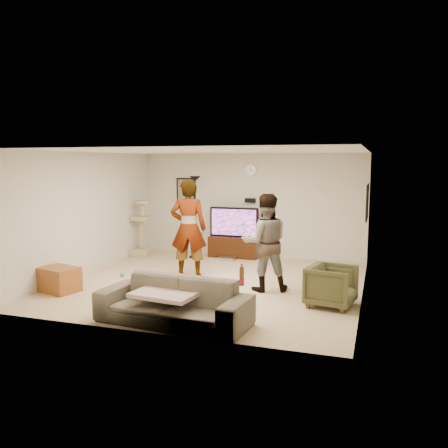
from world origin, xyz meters
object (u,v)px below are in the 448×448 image
(sofa, at_px, (173,302))
(armchair, at_px, (331,286))
(tv_stand, at_px, (234,247))
(side_table, at_px, (59,280))
(person_left, at_px, (188,228))
(person_right, at_px, (265,242))
(floor_lamp, at_px, (195,217))
(beer_bottle, at_px, (242,277))
(cat_tree, at_px, (141,228))
(tv, at_px, (234,222))

(sofa, height_order, armchair, armchair)
(tv_stand, distance_m, side_table, 4.43)
(person_left, bearing_deg, person_right, 148.30)
(floor_lamp, distance_m, beer_bottle, 5.13)
(floor_lamp, bearing_deg, cat_tree, -166.56)
(tv_stand, distance_m, beer_bottle, 5.09)
(tv_stand, relative_size, person_left, 0.61)
(tv_stand, distance_m, cat_tree, 2.32)
(tv_stand, relative_size, beer_bottle, 4.82)
(tv, xyz_separation_m, beer_bottle, (1.60, -4.80, -0.09))
(tv, bearing_deg, person_right, -62.16)
(tv_stand, height_order, beer_bottle, beer_bottle)
(cat_tree, distance_m, side_table, 3.33)
(cat_tree, height_order, beer_bottle, cat_tree)
(cat_tree, bearing_deg, sofa, -56.48)
(tv_stand, height_order, sofa, sofa)
(tv, relative_size, beer_bottle, 4.81)
(sofa, xyz_separation_m, side_table, (-2.63, 0.88, -0.10))
(tv_stand, distance_m, person_left, 2.30)
(floor_lamp, distance_m, armchair, 4.63)
(person_right, xyz_separation_m, sofa, (-0.83, -2.14, -0.55))
(tv, bearing_deg, floor_lamp, -159.92)
(cat_tree, bearing_deg, person_right, -29.49)
(person_left, xyz_separation_m, side_table, (-1.77, -1.77, -0.77))
(sofa, bearing_deg, tv_stand, 102.16)
(person_left, bearing_deg, floor_lamp, -87.34)
(tv, distance_m, side_table, 4.48)
(cat_tree, distance_m, armchair, 5.50)
(sofa, height_order, side_table, sofa)
(tv_stand, relative_size, armchair, 1.65)
(tv, bearing_deg, cat_tree, -163.84)
(floor_lamp, distance_m, cat_tree, 1.37)
(tv, xyz_separation_m, sofa, (0.58, -4.80, -0.54))
(floor_lamp, relative_size, sofa, 0.89)
(side_table, bearing_deg, armchair, 8.12)
(floor_lamp, distance_m, person_left, 1.93)
(sofa, xyz_separation_m, armchair, (2.06, 1.55, 0.01))
(tv_stand, bearing_deg, cat_tree, -163.84)
(cat_tree, distance_m, person_left, 2.45)
(cat_tree, bearing_deg, floor_lamp, 13.44)
(tv_stand, height_order, armchair, armchair)
(beer_bottle, bearing_deg, armchair, 56.00)
(tv, xyz_separation_m, armchair, (2.64, -3.26, -0.53))
(person_left, height_order, beer_bottle, person_left)
(armchair, bearing_deg, tv_stand, 49.61)
(sofa, distance_m, beer_bottle, 1.11)
(person_left, bearing_deg, tv, -112.71)
(tv, relative_size, side_table, 1.82)
(tv, height_order, person_right, person_right)
(floor_lamp, xyz_separation_m, beer_bottle, (2.47, -4.48, -0.21))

